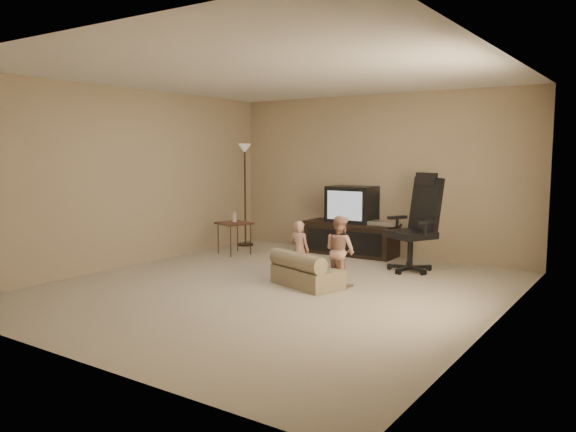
% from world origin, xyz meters
% --- Properties ---
extents(floor, '(5.50, 5.50, 0.00)m').
position_xyz_m(floor, '(0.00, 0.00, 0.00)').
color(floor, beige).
rests_on(floor, ground).
extents(room_shell, '(5.50, 5.50, 5.50)m').
position_xyz_m(room_shell, '(0.00, 0.00, 1.52)').
color(room_shell, white).
rests_on(room_shell, floor).
extents(tv_stand, '(1.52, 0.57, 1.08)m').
position_xyz_m(tv_stand, '(-0.30, 2.49, 0.45)').
color(tv_stand, black).
rests_on(tv_stand, floor).
extents(office_chair, '(0.83, 0.84, 1.34)m').
position_xyz_m(office_chair, '(0.99, 1.88, 0.48)').
color(office_chair, black).
rests_on(office_chair, floor).
extents(side_table, '(0.58, 0.58, 0.69)m').
position_xyz_m(side_table, '(-1.85, 1.48, 0.49)').
color(side_table, brown).
rests_on(side_table, floor).
extents(floor_lamp, '(0.27, 0.27, 1.75)m').
position_xyz_m(floor_lamp, '(-2.23, 2.23, 1.28)').
color(floor_lamp, black).
rests_on(floor_lamp, floor).
extents(child_sofa, '(0.98, 0.74, 0.43)m').
position_xyz_m(child_sofa, '(0.21, 0.31, 0.17)').
color(child_sofa, '#9A8B68').
rests_on(child_sofa, floor).
extents(toddler_left, '(0.29, 0.22, 0.76)m').
position_xyz_m(toddler_left, '(-0.02, 0.54, 0.38)').
color(toddler_left, tan).
rests_on(toddler_left, floor).
extents(toddler_right, '(0.47, 0.35, 0.86)m').
position_xyz_m(toddler_right, '(0.54, 0.59, 0.43)').
color(toddler_right, tan).
rests_on(toddler_right, floor).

